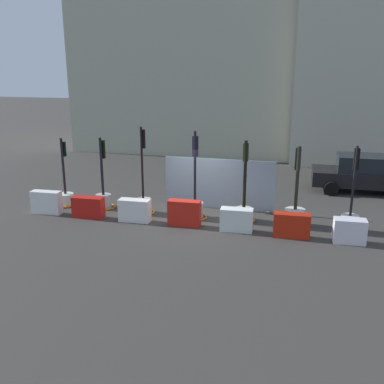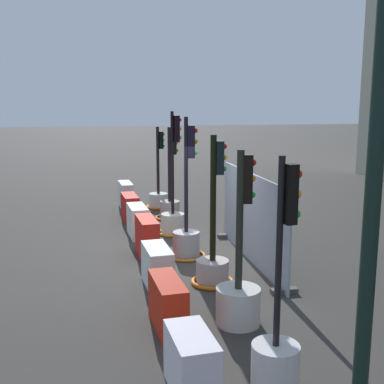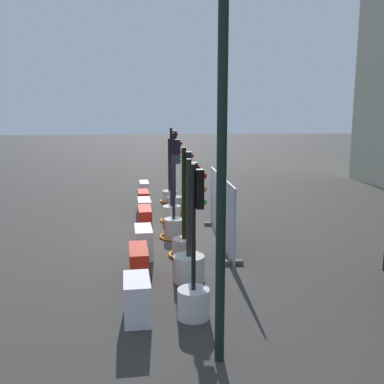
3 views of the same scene
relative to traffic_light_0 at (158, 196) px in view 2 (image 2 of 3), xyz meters
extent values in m
plane|color=#383532|center=(5.19, 0.00, -0.40)|extent=(120.00, 120.00, 0.00)
cylinder|color=silver|center=(0.00, -0.01, -0.16)|extent=(0.62, 0.62, 0.48)
cylinder|color=black|center=(0.00, -0.01, 1.17)|extent=(0.10, 0.10, 2.20)
cube|color=black|center=(0.02, 0.10, 1.83)|extent=(0.16, 0.15, 0.56)
sphere|color=red|center=(0.03, 0.18, 2.02)|extent=(0.09, 0.09, 0.09)
sphere|color=orange|center=(0.03, 0.18, 1.83)|extent=(0.09, 0.09, 0.09)
sphere|color=green|center=(0.03, 0.18, 1.64)|extent=(0.09, 0.09, 0.09)
torus|color=orange|center=(0.00, -0.01, -0.37)|extent=(0.82, 0.82, 0.07)
cylinder|color=#B4ACA8|center=(1.57, 0.13, -0.14)|extent=(0.59, 0.59, 0.53)
cylinder|color=black|center=(1.57, 0.13, 1.23)|extent=(0.10, 0.10, 2.21)
cube|color=black|center=(1.58, 0.25, 1.87)|extent=(0.19, 0.16, 0.69)
sphere|color=red|center=(1.59, 0.34, 2.10)|extent=(0.11, 0.11, 0.11)
sphere|color=orange|center=(1.59, 0.34, 1.87)|extent=(0.11, 0.11, 0.11)
sphere|color=green|center=(1.59, 0.34, 1.64)|extent=(0.11, 0.11, 0.11)
torus|color=orange|center=(1.57, 0.13, -0.37)|extent=(0.88, 0.88, 0.06)
cylinder|color=beige|center=(3.30, -0.07, -0.13)|extent=(0.62, 0.62, 0.54)
cylinder|color=black|center=(3.30, -0.07, 1.48)|extent=(0.08, 0.08, 2.68)
cube|color=black|center=(3.32, 0.03, 2.37)|extent=(0.18, 0.16, 0.68)
sphere|color=red|center=(3.34, 0.12, 2.60)|extent=(0.10, 0.10, 0.10)
sphere|color=orange|center=(3.34, 0.12, 2.37)|extent=(0.10, 0.10, 0.10)
sphere|color=green|center=(3.34, 0.12, 2.15)|extent=(0.10, 0.10, 0.10)
torus|color=orange|center=(3.30, -0.07, -0.37)|extent=(0.82, 0.82, 0.07)
cylinder|color=#B0ADAC|center=(5.30, -0.10, -0.11)|extent=(0.60, 0.60, 0.58)
cylinder|color=black|center=(5.30, -0.10, 1.46)|extent=(0.09, 0.09, 2.56)
cube|color=black|center=(5.28, 0.02, 2.20)|extent=(0.19, 0.19, 0.71)
sphere|color=red|center=(5.27, 0.12, 2.44)|extent=(0.11, 0.11, 0.11)
sphere|color=orange|center=(5.27, 0.12, 2.20)|extent=(0.11, 0.11, 0.11)
sphere|color=green|center=(5.27, 0.12, 1.96)|extent=(0.11, 0.11, 0.11)
torus|color=orange|center=(5.30, -0.10, -0.37)|extent=(0.88, 0.88, 0.06)
cylinder|color=#BBA9A4|center=(7.05, 0.08, -0.17)|extent=(0.63, 0.63, 0.47)
cylinder|color=black|center=(7.05, 0.08, 1.27)|extent=(0.12, 0.12, 2.40)
cube|color=black|center=(7.03, 0.20, 2.03)|extent=(0.17, 0.16, 0.62)
sphere|color=red|center=(7.02, 0.29, 2.24)|extent=(0.10, 0.10, 0.10)
sphere|color=orange|center=(7.02, 0.29, 2.03)|extent=(0.10, 0.10, 0.10)
sphere|color=green|center=(7.02, 0.29, 1.83)|extent=(0.10, 0.10, 0.10)
torus|color=orange|center=(7.05, 0.08, -0.36)|extent=(0.84, 0.84, 0.07)
cylinder|color=silver|center=(8.81, 0.05, -0.11)|extent=(0.70, 0.70, 0.59)
cylinder|color=black|center=(8.81, 0.05, 1.27)|extent=(0.11, 0.11, 2.17)
cube|color=black|center=(8.78, 0.17, 1.91)|extent=(0.19, 0.17, 0.74)
sphere|color=red|center=(8.77, 0.26, 2.16)|extent=(0.10, 0.10, 0.10)
sphere|color=orange|center=(8.77, 0.26, 1.91)|extent=(0.10, 0.10, 0.10)
sphere|color=green|center=(8.77, 0.26, 1.66)|extent=(0.10, 0.10, 0.10)
cylinder|color=silver|center=(10.58, -0.02, -0.13)|extent=(0.59, 0.59, 0.55)
cylinder|color=black|center=(10.58, -0.02, 1.31)|extent=(0.08, 0.08, 2.31)
cube|color=black|center=(10.60, 0.09, 2.02)|extent=(0.18, 0.15, 0.70)
sphere|color=red|center=(10.61, 0.17, 2.25)|extent=(0.10, 0.10, 0.10)
sphere|color=orange|center=(10.61, 0.17, 2.02)|extent=(0.10, 0.10, 0.10)
sphere|color=green|center=(10.61, 0.17, 1.78)|extent=(0.10, 0.10, 0.10)
cube|color=white|center=(-0.15, -1.06, 0.02)|extent=(1.14, 0.44, 0.85)
cube|color=red|center=(1.57, -1.07, -0.02)|extent=(1.16, 0.47, 0.76)
cube|color=white|center=(3.35, -1.01, 0.00)|extent=(1.12, 0.49, 0.80)
cube|color=red|center=(5.17, -0.97, 0.05)|extent=(1.14, 0.44, 0.90)
cube|color=silver|center=(6.97, -0.98, -0.02)|extent=(1.09, 0.51, 0.77)
cube|color=red|center=(8.76, -1.06, -0.01)|extent=(1.17, 0.47, 0.79)
cube|color=silver|center=(10.51, -1.05, -0.02)|extent=(0.99, 0.54, 0.77)
cylinder|color=black|center=(12.02, 0.24, 2.51)|extent=(0.15, 0.15, 5.82)
cube|color=#8E9CAA|center=(5.89, 1.24, 0.57)|extent=(4.26, 0.04, 1.95)
cube|color=#4C4C4C|center=(3.97, 1.24, -0.35)|extent=(0.16, 0.50, 0.10)
cube|color=#4C4C4C|center=(7.80, 1.24, -0.35)|extent=(0.16, 0.50, 0.10)
camera|label=1|loc=(9.14, -14.31, 4.76)|focal=40.23mm
camera|label=2|loc=(15.76, -2.13, 3.06)|focal=45.82mm
camera|label=3|loc=(18.13, -0.75, 3.36)|focal=41.11mm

